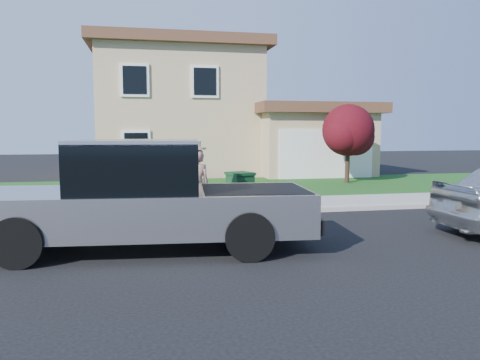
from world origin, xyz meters
name	(u,v)px	position (x,y,z in m)	size (l,w,h in m)	color
ground	(234,240)	(0.00, 0.00, 0.00)	(80.00, 80.00, 0.00)	black
curb	(250,212)	(1.00, 2.90, 0.06)	(40.00, 0.20, 0.12)	gray
sidewalk	(242,205)	(1.00, 4.00, 0.07)	(40.00, 2.00, 0.15)	gray
lawn	(218,188)	(1.00, 8.50, 0.05)	(40.00, 7.00, 0.10)	#154918
house	(202,115)	(1.31, 16.38, 3.17)	(14.00, 11.30, 6.85)	tan
pickup_truck	(145,199)	(-1.85, -0.46, 1.00)	(6.67, 2.80, 2.14)	black
woman	(196,185)	(-0.60, 1.74, 0.97)	(0.73, 0.53, 2.06)	tan
ornamental_tree	(349,133)	(6.67, 8.96, 2.23)	(2.43, 2.19, 3.33)	black
trash_bin	(240,190)	(0.77, 3.10, 0.66)	(0.81, 0.87, 1.01)	#0E3617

